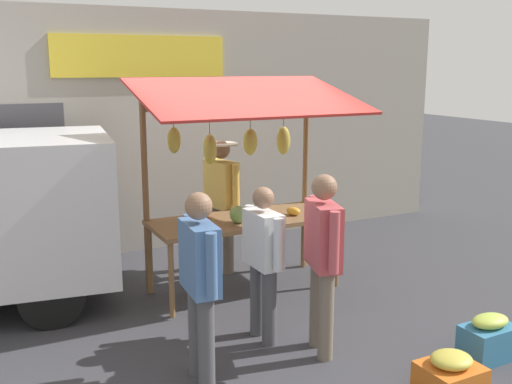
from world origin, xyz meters
TOP-DOWN VIEW (x-y plane):
  - ground_plane at (0.00, 0.00)m, footprint 40.00×40.00m
  - street_backdrop at (0.06, -2.20)m, footprint 9.00×0.30m
  - market_stall at (0.00, -0.03)m, footprint 2.50×1.46m
  - vendor_with_sunhat at (-0.03, -0.75)m, footprint 0.44×0.71m
  - shopper_with_ponytail at (1.24, 1.77)m, footprint 0.25×0.70m
  - shopper_in_grey_tee at (0.41, 1.28)m, footprint 0.23×0.66m
  - shopper_in_striped_shirt at (0.05, 1.76)m, footprint 0.35×0.69m
  - produce_crate_near at (-0.50, 2.85)m, footprint 0.48×0.43m
  - produce_crate_side at (-1.25, 2.55)m, footprint 0.50×0.34m

SIDE VIEW (x-z plane):
  - ground_plane at x=0.00m, z-range 0.00..0.00m
  - produce_crate_near at x=-0.50m, z-range -0.02..0.35m
  - produce_crate_side at x=-1.25m, z-range -0.02..0.41m
  - shopper_in_grey_tee at x=0.41m, z-range 0.10..1.63m
  - shopper_with_ponytail at x=1.24m, z-range 0.13..1.78m
  - shopper_in_striped_shirt at x=0.05m, z-range 0.14..1.83m
  - vendor_with_sunhat at x=-0.03m, z-range 0.16..1.87m
  - market_stall at x=0.00m, z-range 0.28..2.78m
  - street_backdrop at x=0.06m, z-range 0.00..3.40m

